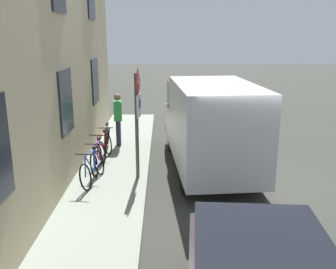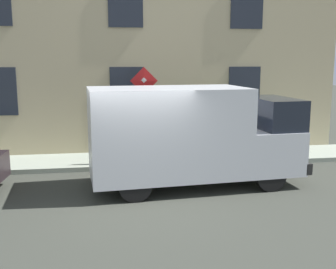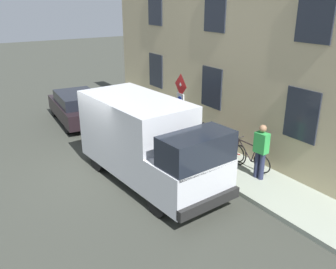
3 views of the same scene
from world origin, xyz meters
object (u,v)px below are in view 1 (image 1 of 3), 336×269
bicycle_red (103,148)px  pedestrian (118,118)px  sign_post_stacked (138,108)px  bicycle_purple (98,157)px  bicycle_black (107,140)px  bicycle_blue (92,168)px  delivery_van (210,123)px

bicycle_red → pedestrian: pedestrian is taller
sign_post_stacked → bicycle_purple: (1.14, -0.52, -1.45)m
bicycle_black → bicycle_purple: bearing=-4.3°
bicycle_red → bicycle_blue: same height
delivery_van → bicycle_red: 3.19m
bicycle_black → bicycle_blue: 2.57m
bicycle_blue → pedestrian: size_ratio=1.00×
sign_post_stacked → bicycle_blue: size_ratio=1.57×
sign_post_stacked → bicycle_red: 2.30m
bicycle_black → bicycle_purple: 1.72m
bicycle_red → bicycle_purple: same height
bicycle_red → bicycle_blue: (0.00, 1.72, 0.00)m
bicycle_red → bicycle_purple: size_ratio=1.00×
delivery_van → bicycle_red: delivery_van is taller
bicycle_purple → delivery_van: bearing=101.1°
sign_post_stacked → delivery_van: size_ratio=0.49×
bicycle_blue → sign_post_stacked: bearing=114.8°
sign_post_stacked → bicycle_black: (1.14, -2.24, -1.45)m
bicycle_black → bicycle_purple: (0.00, 1.72, 0.00)m
delivery_van → bicycle_purple: (3.05, 0.47, -0.82)m
sign_post_stacked → bicycle_red: sign_post_stacked is taller
pedestrian → bicycle_red: bearing=74.2°
sign_post_stacked → delivery_van: bearing=-152.8°
sign_post_stacked → bicycle_blue: bearing=16.5°
bicycle_black → bicycle_blue: size_ratio=1.00×
delivery_van → bicycle_black: 3.40m
bicycle_blue → bicycle_red: bearing=-171.7°
bicycle_black → pedestrian: (-0.28, -0.71, 0.56)m
delivery_van → bicycle_blue: (3.06, 1.33, -0.82)m
bicycle_red → pedestrian: bearing=177.9°
bicycle_red → pedestrian: 1.69m
bicycle_purple → bicycle_red: bearing=-177.5°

